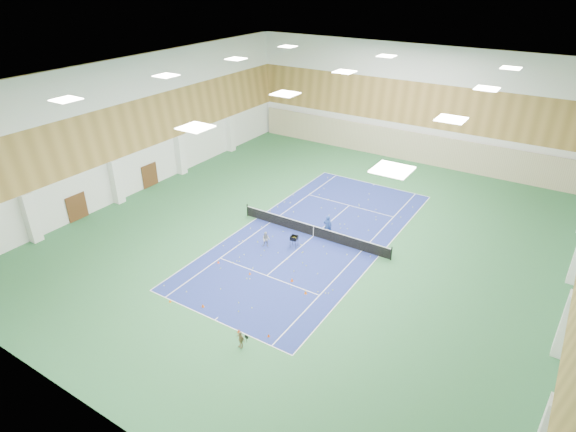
{
  "coord_description": "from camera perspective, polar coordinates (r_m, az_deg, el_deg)",
  "views": [
    {
      "loc": [
        15.8,
        -28.56,
        18.89
      ],
      "look_at": [
        -1.45,
        -1.41,
        2.0
      ],
      "focal_mm": 30.0,
      "sensor_mm": 36.0,
      "label": 1
    }
  ],
  "objects": [
    {
      "name": "tennis_net",
      "position": [
        37.44,
        3.04,
        -1.67
      ],
      "size": [
        12.8,
        0.1,
        1.1
      ],
      "primitive_type": null,
      "color": "black",
      "rests_on": "ground"
    },
    {
      "name": "cone_base_c",
      "position": [
        28.68,
        -5.84,
        -13.38
      ],
      "size": [
        0.19,
        0.19,
        0.21
      ],
      "primitive_type": "cone",
      "color": "#E0410B",
      "rests_on": "ground"
    },
    {
      "name": "back_curtain",
      "position": [
        53.69,
        13.69,
        8.12
      ],
      "size": [
        35.4,
        0.16,
        3.2
      ],
      "primitive_type": "cube",
      "color": "#C6B793",
      "rests_on": "ground"
    },
    {
      "name": "cone_svc_a",
      "position": [
        34.71,
        -8.27,
        -5.39
      ],
      "size": [
        0.19,
        0.19,
        0.21
      ],
      "primitive_type": "cone",
      "color": "#FF480D",
      "rests_on": "ground"
    },
    {
      "name": "cone_base_a",
      "position": [
        31.61,
        -13.81,
        -9.72
      ],
      "size": [
        0.18,
        0.18,
        0.19
      ],
      "primitive_type": "cone",
      "color": "orange",
      "rests_on": "ground"
    },
    {
      "name": "cone_svc_d",
      "position": [
        31.41,
        2.1,
        -9.02
      ],
      "size": [
        0.22,
        0.22,
        0.24
      ],
      "primitive_type": "cone",
      "color": "orange",
      "rests_on": "ground"
    },
    {
      "name": "room_shell",
      "position": [
        35.09,
        3.26,
        6.11
      ],
      "size": [
        36.0,
        40.0,
        12.0
      ],
      "primitive_type": null,
      "color": "white",
      "rests_on": "ground"
    },
    {
      "name": "court_surface",
      "position": [
        37.71,
        3.02,
        -2.39
      ],
      "size": [
        10.97,
        23.77,
        0.01
      ],
      "primitive_type": "cube",
      "color": "navy",
      "rests_on": "ground"
    },
    {
      "name": "child_court",
      "position": [
        36.07,
        -2.62,
        -2.78
      ],
      "size": [
        0.72,
        0.65,
        1.22
      ],
      "primitive_type": "imported",
      "rotation": [
        0.0,
        0.0,
        0.38
      ],
      "color": "#9C9CA4",
      "rests_on": "ground"
    },
    {
      "name": "coach",
      "position": [
        37.36,
        4.71,
        -1.18
      ],
      "size": [
        0.77,
        0.63,
        1.8
      ],
      "primitive_type": "imported",
      "rotation": [
        0.0,
        0.0,
        3.49
      ],
      "color": "#203E96",
      "rests_on": "ground"
    },
    {
      "name": "ball_cart",
      "position": [
        36.05,
        0.73,
        -3.03
      ],
      "size": [
        0.62,
        0.62,
        0.93
      ],
      "primitive_type": null,
      "rotation": [
        0.0,
        0.0,
        0.17
      ],
      "color": "black",
      "rests_on": "ground"
    },
    {
      "name": "ground",
      "position": [
        37.71,
        3.02,
        -2.4
      ],
      "size": [
        40.0,
        40.0,
        0.0
      ],
      "primitive_type": "plane",
      "color": "#2B653A",
      "rests_on": "ground"
    },
    {
      "name": "door_left_a",
      "position": [
        43.31,
        -23.73,
        0.96
      ],
      "size": [
        0.08,
        1.8,
        2.2
      ],
      "primitive_type": "cube",
      "color": "#593319",
      "rests_on": "ground"
    },
    {
      "name": "door_left_b",
      "position": [
        47.64,
        -16.07,
        4.65
      ],
      "size": [
        0.08,
        1.8,
        2.2
      ],
      "primitive_type": "cube",
      "color": "#593319",
      "rests_on": "ground"
    },
    {
      "name": "cone_base_b",
      "position": [
        30.77,
        -10.06,
        -10.41
      ],
      "size": [
        0.2,
        0.2,
        0.22
      ],
      "primitive_type": "cone",
      "color": "#E65D0C",
      "rests_on": "ground"
    },
    {
      "name": "cone_svc_c",
      "position": [
        32.51,
        0.48,
        -7.56
      ],
      "size": [
        0.22,
        0.22,
        0.24
      ],
      "primitive_type": "cone",
      "color": "#FD560D",
      "rests_on": "ground"
    },
    {
      "name": "tennis_balls_scatter",
      "position": [
        37.69,
        3.02,
        -2.34
      ],
      "size": [
        10.57,
        22.77,
        0.07
      ],
      "primitive_type": null,
      "color": "#E5F529",
      "rests_on": "ground"
    },
    {
      "name": "cone_svc_b",
      "position": [
        33.28,
        -4.54,
        -6.77
      ],
      "size": [
        0.18,
        0.18,
        0.2
      ],
      "primitive_type": "cone",
      "color": "#FF600D",
      "rests_on": "ground"
    },
    {
      "name": "child_apron",
      "position": [
        27.49,
        -5.65,
        -14.34
      ],
      "size": [
        0.67,
        0.36,
        1.09
      ],
      "primitive_type": "imported",
      "rotation": [
        0.0,
        0.0,
        -0.15
      ],
      "color": "#9F875B",
      "rests_on": "ground"
    },
    {
      "name": "ceiling_light_grid",
      "position": [
        33.38,
        3.54,
        15.6
      ],
      "size": [
        21.4,
        25.4,
        0.06
      ],
      "primitive_type": null,
      "color": "white",
      "rests_on": "room_shell"
    },
    {
      "name": "cone_base_d",
      "position": [
        28.29,
        -2.32,
        -13.95
      ],
      "size": [
        0.18,
        0.18,
        0.19
      ],
      "primitive_type": "cone",
      "color": "#E24E0B",
      "rests_on": "ground"
    },
    {
      "name": "wood_cladding",
      "position": [
        34.41,
        3.35,
        9.2
      ],
      "size": [
        36.0,
        40.0,
        8.0
      ],
      "primitive_type": null,
      "color": "#A47D3C",
      "rests_on": "room_shell"
    }
  ]
}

